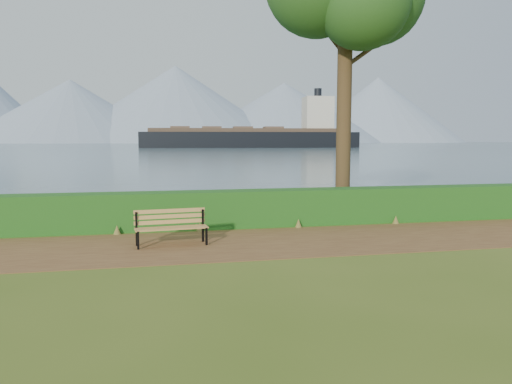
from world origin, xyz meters
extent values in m
plane|color=#475D1A|center=(0.00, 0.00, 0.00)|extent=(140.00, 140.00, 0.00)
cube|color=brown|center=(0.00, 0.30, 0.01)|extent=(40.00, 3.40, 0.01)
cube|color=#144213|center=(0.00, 2.60, 0.50)|extent=(32.00, 0.85, 1.00)
cube|color=#405867|center=(0.00, 260.00, 0.01)|extent=(700.00, 510.00, 0.00)
cone|color=#798AA1|center=(-60.00, 395.00, 24.00)|extent=(160.00, 160.00, 48.00)
cone|color=#798AA1|center=(20.00, 405.00, 31.00)|extent=(190.00, 190.00, 62.00)
cone|color=#798AA1|center=(110.00, 400.00, 25.00)|extent=(170.00, 170.00, 50.00)
cone|color=#798AA1|center=(200.00, 410.00, 29.00)|extent=(150.00, 150.00, 58.00)
cone|color=#798AA1|center=(-10.00, 430.00, 17.50)|extent=(120.00, 120.00, 35.00)
cone|color=#798AA1|center=(150.00, 425.00, 20.00)|extent=(130.00, 130.00, 40.00)
cube|color=black|center=(-2.64, 0.13, 0.20)|extent=(0.05, 0.06, 0.41)
cube|color=black|center=(-2.68, 0.53, 0.39)|extent=(0.05, 0.06, 0.78)
cube|color=black|center=(-2.66, 0.33, 0.38)|extent=(0.09, 0.47, 0.05)
cube|color=black|center=(-1.13, 0.28, 0.20)|extent=(0.05, 0.06, 0.41)
cube|color=black|center=(-1.17, 0.68, 0.39)|extent=(0.05, 0.06, 0.78)
cube|color=black|center=(-1.15, 0.48, 0.38)|extent=(0.09, 0.47, 0.05)
cube|color=#AF8544|center=(-1.89, 0.23, 0.41)|extent=(1.63, 0.24, 0.03)
cube|color=#AF8544|center=(-1.90, 0.35, 0.41)|extent=(1.63, 0.24, 0.03)
cube|color=#AF8544|center=(-1.91, 0.46, 0.41)|extent=(1.63, 0.24, 0.03)
cube|color=#AF8544|center=(-1.92, 0.58, 0.41)|extent=(1.63, 0.24, 0.03)
cube|color=#AF8544|center=(-1.93, 0.63, 0.52)|extent=(1.63, 0.20, 0.09)
cube|color=#AF8544|center=(-1.93, 0.63, 0.64)|extent=(1.63, 0.20, 0.09)
cube|color=#AF8544|center=(-1.93, 0.63, 0.77)|extent=(1.63, 0.20, 0.09)
cylinder|color=#362416|center=(3.57, 3.80, 4.07)|extent=(0.45, 0.45, 8.14)
sphere|color=#1A4717|center=(3.76, 2.96, 6.33)|extent=(2.71, 2.71, 2.71)
cylinder|color=#362416|center=(4.08, 3.80, 4.97)|extent=(1.19, 0.14, 0.89)
cylinder|color=#362416|center=(3.12, 3.92, 5.54)|extent=(0.92, 0.43, 0.81)
cube|color=black|center=(27.49, 136.81, 1.39)|extent=(65.44, 15.40, 6.48)
cube|color=#453529|center=(27.49, 136.81, 5.19)|extent=(60.19, 13.96, 1.11)
cube|color=beige|center=(48.17, 135.13, 10.19)|extent=(8.93, 8.29, 10.19)
cylinder|color=black|center=(48.17, 135.13, 16.21)|extent=(2.22, 2.22, 3.24)
cube|color=brown|center=(6.81, 138.49, 5.93)|extent=(6.03, 6.54, 0.74)
cube|color=brown|center=(16.04, 137.74, 5.93)|extent=(6.03, 6.54, 0.74)
cube|color=brown|center=(25.28, 136.99, 5.93)|extent=(6.03, 6.54, 0.74)
cube|color=brown|center=(34.51, 136.24, 5.93)|extent=(6.03, 6.54, 0.74)
camera|label=1|loc=(-2.37, -10.88, 2.40)|focal=35.00mm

